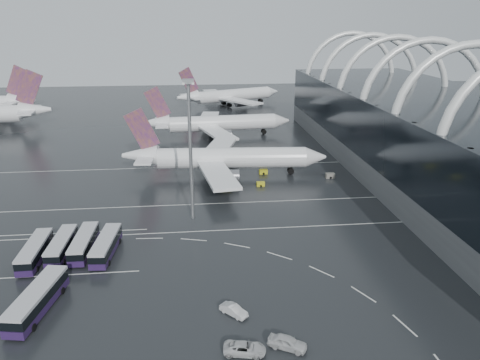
{
  "coord_description": "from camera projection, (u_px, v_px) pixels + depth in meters",
  "views": [
    {
      "loc": [
        -0.77,
        -84.42,
        38.91
      ],
      "look_at": [
        9.04,
        7.21,
        7.0
      ],
      "focal_mm": 35.0,
      "sensor_mm": 36.0,
      "label": 1
    }
  ],
  "objects": [
    {
      "name": "airliner_main",
      "position": [
        222.0,
        159.0,
        121.26
      ],
      "size": [
        53.01,
        46.4,
        17.95
      ],
      "rotation": [
        0.0,
        0.0,
        -0.07
      ],
      "color": "white",
      "rests_on": "ground"
    },
    {
      "name": "gse_cart_belly_a",
      "position": [
        261.0,
        184.0,
        114.46
      ],
      "size": [
        1.94,
        1.15,
        1.06
      ],
      "primitive_type": "cube",
      "color": "gold",
      "rests_on": "ground"
    },
    {
      "name": "airliner_gate_b",
      "position": [
        215.0,
        124.0,
        161.54
      ],
      "size": [
        51.33,
        46.04,
        17.82
      ],
      "rotation": [
        0.0,
        0.0,
        0.07
      ],
      "color": "white",
      "rests_on": "ground"
    },
    {
      "name": "lane_marking_mid",
      "position": [
        197.0,
        204.0,
        103.4
      ],
      "size": [
        120.0,
        0.25,
        0.01
      ],
      "primitive_type": "cube",
      "color": "silver",
      "rests_on": "ground"
    },
    {
      "name": "lane_marking_far",
      "position": [
        195.0,
        167.0,
        129.71
      ],
      "size": [
        120.0,
        0.25,
        0.01
      ],
      "primitive_type": "cube",
      "color": "silver",
      "rests_on": "ground"
    },
    {
      "name": "van_curve_b",
      "position": [
        287.0,
        342.0,
        58.03
      ],
      "size": [
        5.26,
        4.08,
        1.67
      ],
      "primitive_type": "imported",
      "rotation": [
        0.0,
        0.0,
        1.07
      ],
      "color": "silver",
      "rests_on": "ground"
    },
    {
      "name": "bus_row_near_d",
      "position": [
        106.0,
        245.0,
        81.01
      ],
      "size": [
        3.87,
        12.71,
        3.08
      ],
      "rotation": [
        0.0,
        0.0,
        1.49
      ],
      "color": "#2A1542",
      "rests_on": "ground"
    },
    {
      "name": "bus_row_near_c",
      "position": [
        84.0,
        243.0,
        81.83
      ],
      "size": [
        3.23,
        12.44,
        3.04
      ],
      "rotation": [
        0.0,
        0.0,
        1.54
      ],
      "color": "#2A1542",
      "rests_on": "ground"
    },
    {
      "name": "floodlight_mast",
      "position": [
        190.0,
        134.0,
        90.57
      ],
      "size": [
        2.16,
        2.16,
        28.17
      ],
      "color": "gray",
      "rests_on": "ground"
    },
    {
      "name": "bus_bay_line_north",
      "position": [
        73.0,
        233.0,
        89.71
      ],
      "size": [
        28.0,
        0.25,
        0.01
      ],
      "primitive_type": "cube",
      "color": "silver",
      "rests_on": "ground"
    },
    {
      "name": "van_curve_a",
      "position": [
        245.0,
        348.0,
        57.14
      ],
      "size": [
        5.62,
        3.4,
        1.46
      ],
      "primitive_type": "imported",
      "rotation": [
        0.0,
        0.0,
        1.37
      ],
      "color": "silver",
      "rests_on": "ground"
    },
    {
      "name": "gse_cart_belly_c",
      "position": [
        226.0,
        185.0,
        113.38
      ],
      "size": [
        2.28,
        1.35,
        1.24
      ],
      "primitive_type": "cube",
      "color": "gold",
      "rests_on": "ground"
    },
    {
      "name": "bus_row_far_b",
      "position": [
        37.0,
        299.0,
        65.12
      ],
      "size": [
        5.49,
        14.05,
        3.38
      ],
      "rotation": [
        0.0,
        0.0,
        1.39
      ],
      "color": "#2A1542",
      "rests_on": "ground"
    },
    {
      "name": "gse_cart_belly_d",
      "position": [
        330.0,
        176.0,
        120.32
      ],
      "size": [
        2.27,
        1.34,
        1.24
      ],
      "primitive_type": "cube",
      "color": "slate",
      "rests_on": "ground"
    },
    {
      "name": "bus_bay_line_south",
      "position": [
        50.0,
        276.0,
        74.68
      ],
      "size": [
        28.0,
        0.25,
        0.01
      ],
      "primitive_type": "cube",
      "color": "silver",
      "rests_on": "ground"
    },
    {
      "name": "van_curve_c",
      "position": [
        234.0,
        310.0,
        64.67
      ],
      "size": [
        4.03,
        4.08,
        1.4
      ],
      "primitive_type": "imported",
      "rotation": [
        0.0,
        0.0,
        0.77
      ],
      "color": "silver",
      "rests_on": "ground"
    },
    {
      "name": "terminal",
      "position": [
        449.0,
        140.0,
        113.4
      ],
      "size": [
        42.0,
        160.0,
        34.9
      ],
      "color": "#57595C",
      "rests_on": "ground"
    },
    {
      "name": "airliner_gate_c",
      "position": [
        228.0,
        96.0,
        217.59
      ],
      "size": [
        50.66,
        46.27,
        18.89
      ],
      "rotation": [
        0.0,
        0.0,
        0.41
      ],
      "color": "white",
      "rests_on": "ground"
    },
    {
      "name": "ground",
      "position": [
        198.0,
        227.0,
        92.12
      ],
      "size": [
        420.0,
        420.0,
        0.0
      ],
      "primitive_type": "plane",
      "color": "black",
      "rests_on": "ground"
    },
    {
      "name": "lane_marking_near",
      "position": [
        199.0,
        231.0,
        90.24
      ],
      "size": [
        120.0,
        0.25,
        0.01
      ],
      "primitive_type": "cube",
      "color": "silver",
      "rests_on": "ground"
    },
    {
      "name": "bus_row_near_a",
      "position": [
        35.0,
        251.0,
        78.98
      ],
      "size": [
        3.04,
        12.54,
        3.09
      ],
      "rotation": [
        0.0,
        0.0,
        1.57
      ],
      "color": "#2A1542",
      "rests_on": "ground"
    },
    {
      "name": "gse_cart_belly_e",
      "position": [
        263.0,
        172.0,
        123.5
      ],
      "size": [
        2.19,
        1.29,
        1.19
      ],
      "primitive_type": "cube",
      "color": "gold",
      "rests_on": "ground"
    },
    {
      "name": "bus_row_near_b",
      "position": [
        62.0,
        245.0,
        81.13
      ],
      "size": [
        3.12,
        12.05,
        2.95
      ],
      "rotation": [
        0.0,
        0.0,
        1.54
      ],
      "color": "#2A1542",
      "rests_on": "ground"
    }
  ]
}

